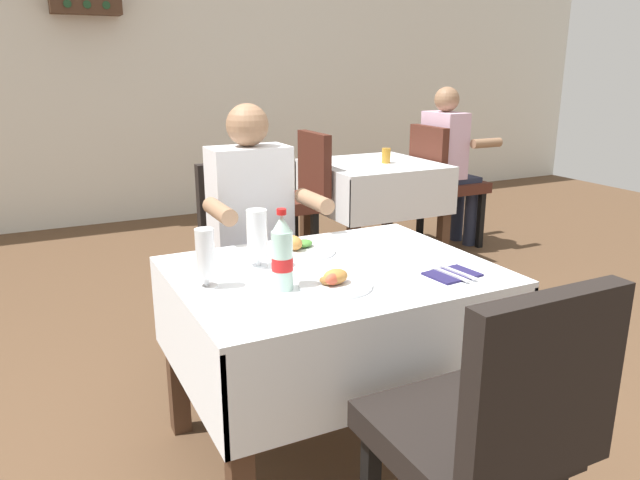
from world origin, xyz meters
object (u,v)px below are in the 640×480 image
(beer_glass_left, at_px, (257,238))
(beer_glass_middle, at_px, (205,258))
(napkin_cutlery_set, at_px, (452,274))
(background_chair_right, at_px, (443,179))
(seated_diner_far, at_px, (255,227))
(cola_bottle_primary, at_px, (282,255))
(plate_far_diner, at_px, (302,248))
(chair_near_camera_side, at_px, (487,430))
(chair_far_diner_seat, at_px, (253,253))
(background_patron, at_px, (449,158))
(background_dining_table, at_px, (373,187))
(background_chair_left, at_px, (294,194))
(background_table_tumbler, at_px, (386,156))
(main_dining_table, at_px, (332,313))
(plate_near_camera, at_px, (335,282))

(beer_glass_left, relative_size, beer_glass_middle, 1.06)
(napkin_cutlery_set, relative_size, background_chair_right, 0.20)
(seated_diner_far, bearing_deg, cola_bottle_primary, -104.69)
(plate_far_diner, bearing_deg, chair_near_camera_side, -89.10)
(chair_far_diner_seat, distance_m, background_patron, 2.40)
(background_dining_table, bearing_deg, background_chair_left, 180.00)
(beer_glass_middle, bearing_deg, background_chair_left, 58.75)
(chair_near_camera_side, bearing_deg, chair_far_diner_seat, 90.00)
(background_patron, bearing_deg, background_table_tumbler, -174.79)
(main_dining_table, bearing_deg, chair_near_camera_side, -90.00)
(beer_glass_middle, bearing_deg, cola_bottle_primary, -30.88)
(plate_far_diner, bearing_deg, beer_glass_middle, -154.73)
(chair_near_camera_side, bearing_deg, background_chair_right, 54.11)
(background_dining_table, bearing_deg, seated_diner_far, -137.86)
(background_chair_left, xyz_separation_m, background_patron, (1.34, 0.00, 0.16))
(background_chair_right, bearing_deg, background_table_tumbler, -174.35)
(background_chair_left, relative_size, background_patron, 0.77)
(chair_far_diner_seat, distance_m, background_chair_right, 2.35)
(background_table_tumbler, bearing_deg, background_chair_right, 5.65)
(chair_near_camera_side, distance_m, plate_near_camera, 0.68)
(background_dining_table, distance_m, background_chair_left, 0.65)
(beer_glass_left, height_order, napkin_cutlery_set, beer_glass_left)
(chair_far_diner_seat, bearing_deg, seated_diner_far, -102.34)
(chair_far_diner_seat, bearing_deg, background_table_tumbler, 37.34)
(background_chair_left, height_order, background_table_tumbler, background_chair_left)
(main_dining_table, bearing_deg, seated_diner_far, 91.92)
(beer_glass_middle, bearing_deg, plate_near_camera, -26.62)
(cola_bottle_primary, bearing_deg, plate_far_diner, 56.29)
(beer_glass_left, bearing_deg, chair_far_diner_seat, 71.42)
(plate_near_camera, distance_m, plate_far_diner, 0.40)
(main_dining_table, relative_size, cola_bottle_primary, 4.15)
(chair_far_diner_seat, bearing_deg, main_dining_table, -90.00)
(background_chair_right, bearing_deg, plate_far_diner, -139.26)
(plate_near_camera, bearing_deg, main_dining_table, 64.80)
(napkin_cutlery_set, bearing_deg, beer_glass_middle, 161.27)
(seated_diner_far, bearing_deg, chair_far_diner_seat, 77.66)
(chair_far_diner_seat, relative_size, background_chair_right, 1.00)
(seated_diner_far, height_order, cola_bottle_primary, seated_diner_far)
(background_dining_table, bearing_deg, chair_far_diner_seat, -139.90)
(chair_near_camera_side, height_order, background_chair_left, same)
(chair_far_diner_seat, xyz_separation_m, seated_diner_far, (-0.02, -0.11, 0.16))
(napkin_cutlery_set, xyz_separation_m, background_patron, (1.75, 2.24, -0.02))
(beer_glass_left, relative_size, background_dining_table, 0.24)
(plate_far_diner, xyz_separation_m, background_chair_right, (2.05, 1.77, -0.19))
(chair_near_camera_side, bearing_deg, plate_far_diner, 90.90)
(plate_near_camera, distance_m, cola_bottle_primary, 0.20)
(napkin_cutlery_set, bearing_deg, background_dining_table, 64.77)
(plate_far_diner, bearing_deg, background_table_tumbler, 49.21)
(seated_diner_far, height_order, background_table_tumbler, seated_diner_far)
(background_chair_left, bearing_deg, beer_glass_left, -117.72)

